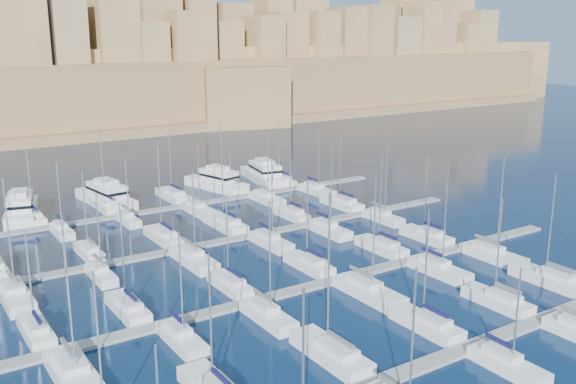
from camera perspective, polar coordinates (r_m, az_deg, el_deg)
ground at (r=92.78m, az=-0.69°, el=-5.72°), size 600.00×600.00×0.00m
pontoon_near at (r=68.94m, az=15.17°, el=-13.44°), size 84.00×2.00×0.40m
pontoon_mid_near at (r=83.52m, az=3.79°, el=-7.92°), size 84.00×2.00×0.40m
pontoon_mid_far at (r=100.82m, az=-3.77°, el=-3.98°), size 84.00×2.00×0.40m
pontoon_far at (r=119.68m, az=-8.99°, el=-1.18°), size 84.00×2.00×0.40m
sailboat_2 at (r=65.17m, az=3.86°, el=-14.07°), size 3.08×10.26×17.13m
sailboat_3 at (r=72.35m, az=12.22°, el=-11.40°), size 2.75×9.18×13.76m
sailboat_4 at (r=80.31m, az=18.17°, el=-9.16°), size 2.66×8.87×13.31m
sailboat_5 at (r=89.03m, az=22.26°, el=-7.18°), size 3.11×10.38×14.71m
sailboat_9 at (r=66.52m, az=18.92°, el=-14.32°), size 2.44×8.12×10.94m
sailboat_12 at (r=74.33m, az=-21.48°, el=-11.41°), size 2.50×8.32×12.19m
sailboat_13 at (r=76.81m, az=-14.05°, el=-9.95°), size 2.66×8.85×13.37m
sailboat_14 at (r=81.28m, az=-5.15°, el=-8.19°), size 2.46×8.21×12.40m
sailboat_15 at (r=87.54m, az=1.91°, el=-6.46°), size 2.66×8.87×12.73m
sailboat_16 at (r=95.37m, az=8.31°, el=-4.83°), size 2.76×9.21×14.39m
sailboat_17 at (r=101.50m, az=12.22°, el=-3.83°), size 2.78×9.27×13.57m
sailboat_18 at (r=64.49m, az=-18.49°, el=-15.17°), size 3.26×10.86×16.59m
sailboat_19 at (r=68.74m, az=-9.45°, el=-12.71°), size 2.45×8.16×12.70m
sailboat_20 at (r=72.78m, az=-1.80°, el=-10.90°), size 2.60×8.66×14.37m
sailboat_21 at (r=79.52m, az=7.17°, el=-8.73°), size 3.19×10.62×15.77m
sailboat_22 at (r=88.13m, az=13.25°, el=-6.69°), size 2.83×9.43×15.21m
sailboat_23 at (r=95.55m, az=17.73°, el=-5.34°), size 2.97×9.89×15.17m
sailboat_25 at (r=96.65m, az=-17.25°, el=-5.10°), size 2.40×7.99×12.65m
sailboat_26 at (r=100.86m, az=-11.01°, el=-3.87°), size 2.87×9.58×15.75m
sailboat_27 at (r=105.68m, az=-5.60°, el=-2.82°), size 3.19×10.64×17.56m
sailboat_28 at (r=110.73m, az=0.34°, el=-1.98°), size 2.47×8.22×13.52m
sailboat_29 at (r=117.87m, az=4.81°, el=-1.01°), size 2.94×9.81×15.87m
sailboat_30 at (r=84.29m, az=-23.12°, el=-8.47°), size 3.05×10.17×15.54m
sailboat_31 at (r=87.66m, az=-16.30°, el=-7.03°), size 2.24×7.48×12.15m
sailboat_32 at (r=90.49m, az=-8.41°, el=-5.89°), size 3.10×10.33×13.90m
sailboat_33 at (r=96.73m, az=-1.58°, el=-4.41°), size 2.74×9.15×13.61m
sailboat_34 at (r=102.59m, az=3.61°, el=-3.33°), size 2.74×9.13×15.20m
sailboat_35 at (r=110.10m, az=8.42°, el=-2.24°), size 2.50×8.33×13.21m
sailboat_37 at (r=116.91m, az=-21.66°, el=-2.14°), size 2.61×8.71×13.07m
sailboat_38 at (r=120.74m, az=-15.86°, el=-1.14°), size 3.19×10.64×15.62m
sailboat_39 at (r=124.93m, az=-10.18°, el=-0.31°), size 3.13×10.44×14.49m
sailboat_40 at (r=129.64m, az=-5.01°, el=0.38°), size 2.78×9.27×12.86m
sailboat_41 at (r=135.09m, az=-0.64°, el=1.00°), size 2.60×8.68×13.01m
sailboat_43 at (r=107.98m, az=-19.48°, el=-3.26°), size 2.27×7.56×12.16m
sailboat_44 at (r=110.99m, az=-14.03°, el=-2.39°), size 2.17×7.25×11.30m
sailboat_45 at (r=114.59m, az=-7.95°, el=-1.56°), size 2.79×9.29×12.84m
sailboat_46 at (r=121.02m, az=-1.92°, el=-0.57°), size 2.80×9.32×13.72m
sailboat_47 at (r=127.24m, az=2.57°, el=0.16°), size 2.82×9.39×13.39m
motor_yacht_a at (r=120.12m, az=-22.66°, el=-1.32°), size 8.65×16.53×5.25m
motor_yacht_b at (r=123.77m, az=-15.86°, el=-0.31°), size 6.99×16.92×5.25m
motor_yacht_c at (r=131.46m, az=-6.33°, el=0.98°), size 8.02×15.74×5.25m
motor_yacht_d at (r=137.53m, az=-2.14°, el=1.65°), size 7.91×17.13×5.25m
fortified_city at (r=234.10m, az=-21.98°, el=9.07°), size 460.00×108.95×59.52m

